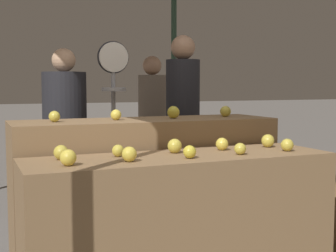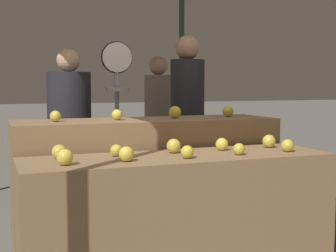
# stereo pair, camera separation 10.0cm
# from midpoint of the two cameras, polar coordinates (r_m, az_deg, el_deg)

# --- Properties ---
(display_counter_front) EXTENTS (1.85, 0.55, 0.82)m
(display_counter_front) POSITION_cam_midpoint_polar(r_m,az_deg,el_deg) (2.86, 0.55, -11.80)
(display_counter_front) COLOR olive
(display_counter_front) RESTS_ON ground_plane
(display_counter_back) EXTENTS (1.85, 0.55, 1.00)m
(display_counter_back) POSITION_cam_midpoint_polar(r_m,az_deg,el_deg) (3.38, -3.53, -7.65)
(display_counter_back) COLOR olive
(display_counter_back) RESTS_ON ground_plane
(apple_front_0) EXTENTS (0.09, 0.09, 0.09)m
(apple_front_0) POSITION_cam_midpoint_polar(r_m,az_deg,el_deg) (2.48, -13.21, -3.78)
(apple_front_0) COLOR yellow
(apple_front_0) RESTS_ON display_counter_front
(apple_front_1) EXTENTS (0.08, 0.08, 0.08)m
(apple_front_1) POSITION_cam_midpoint_polar(r_m,az_deg,el_deg) (2.55, -5.87, -3.44)
(apple_front_1) COLOR yellow
(apple_front_1) RESTS_ON display_counter_front
(apple_front_2) EXTENTS (0.08, 0.08, 0.08)m
(apple_front_2) POSITION_cam_midpoint_polar(r_m,az_deg,el_deg) (2.66, 1.62, -3.17)
(apple_front_2) COLOR gold
(apple_front_2) RESTS_ON display_counter_front
(apple_front_3) EXTENTS (0.07, 0.07, 0.07)m
(apple_front_3) POSITION_cam_midpoint_polar(r_m,az_deg,el_deg) (2.83, 7.78, -2.77)
(apple_front_3) COLOR gold
(apple_front_3) RESTS_ON display_counter_front
(apple_front_4) EXTENTS (0.08, 0.08, 0.08)m
(apple_front_4) POSITION_cam_midpoint_polar(r_m,az_deg,el_deg) (3.03, 13.41, -2.26)
(apple_front_4) COLOR gold
(apple_front_4) RESTS_ON display_counter_front
(apple_front_5) EXTENTS (0.08, 0.08, 0.08)m
(apple_front_5) POSITION_cam_midpoint_polar(r_m,az_deg,el_deg) (2.69, -13.96, -3.14)
(apple_front_5) COLOR gold
(apple_front_5) RESTS_ON display_counter_front
(apple_front_6) EXTENTS (0.07, 0.07, 0.07)m
(apple_front_6) POSITION_cam_midpoint_polar(r_m,az_deg,el_deg) (2.74, -7.15, -3.00)
(apple_front_6) COLOR gold
(apple_front_6) RESTS_ON display_counter_front
(apple_front_7) EXTENTS (0.09, 0.09, 0.09)m
(apple_front_7) POSITION_cam_midpoint_polar(r_m,az_deg,el_deg) (2.86, -0.18, -2.45)
(apple_front_7) COLOR gold
(apple_front_7) RESTS_ON display_counter_front
(apple_front_8) EXTENTS (0.08, 0.08, 0.08)m
(apple_front_8) POSITION_cam_midpoint_polar(r_m,az_deg,el_deg) (3.00, 5.66, -2.20)
(apple_front_8) COLOR yellow
(apple_front_8) RESTS_ON display_counter_front
(apple_front_9) EXTENTS (0.09, 0.09, 0.09)m
(apple_front_9) POSITION_cam_midpoint_polar(r_m,az_deg,el_deg) (3.20, 11.20, -1.78)
(apple_front_9) COLOR gold
(apple_front_9) RESTS_ON display_counter_front
(apple_back_0) EXTENTS (0.07, 0.07, 0.07)m
(apple_back_0) POSITION_cam_midpoint_polar(r_m,az_deg,el_deg) (3.15, -14.57, 1.14)
(apple_back_0) COLOR gold
(apple_back_0) RESTS_ON display_counter_back
(apple_back_1) EXTENTS (0.07, 0.07, 0.07)m
(apple_back_1) POSITION_cam_midpoint_polar(r_m,az_deg,el_deg) (3.24, -7.25, 1.36)
(apple_back_1) COLOR yellow
(apple_back_1) RESTS_ON display_counter_back
(apple_back_2) EXTENTS (0.09, 0.09, 0.09)m
(apple_back_2) POSITION_cam_midpoint_polar(r_m,az_deg,el_deg) (3.38, -0.19, 1.69)
(apple_back_2) COLOR gold
(apple_back_2) RESTS_ON display_counter_back
(apple_back_3) EXTENTS (0.08, 0.08, 0.08)m
(apple_back_3) POSITION_cam_midpoint_polar(r_m,az_deg,el_deg) (3.58, 6.23, 1.78)
(apple_back_3) COLOR gold
(apple_back_3) RESTS_ON display_counter_back
(produce_scale) EXTENTS (0.26, 0.20, 1.60)m
(produce_scale) POSITION_cam_midpoint_polar(r_m,az_deg,el_deg) (3.91, -7.38, 3.74)
(produce_scale) COLOR #99999E
(produce_scale) RESTS_ON ground_plane
(person_vendor_at_scale) EXTENTS (0.46, 0.46, 1.56)m
(person_vendor_at_scale) POSITION_cam_midpoint_polar(r_m,az_deg,el_deg) (4.19, -13.12, 0.05)
(person_vendor_at_scale) COLOR #2D2D38
(person_vendor_at_scale) RESTS_ON ground_plane
(person_customer_left) EXTENTS (0.35, 0.35, 1.55)m
(person_customer_left) POSITION_cam_midpoint_polar(r_m,az_deg,el_deg) (5.10, -2.49, 1.21)
(person_customer_left) COLOR #2D2D38
(person_customer_left) RESTS_ON ground_plane
(person_customer_right) EXTENTS (0.41, 0.41, 1.69)m
(person_customer_right) POSITION_cam_midpoint_polar(r_m,az_deg,el_deg) (4.31, 1.15, 1.72)
(person_customer_right) COLOR #2D2D38
(person_customer_right) RESTS_ON ground_plane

